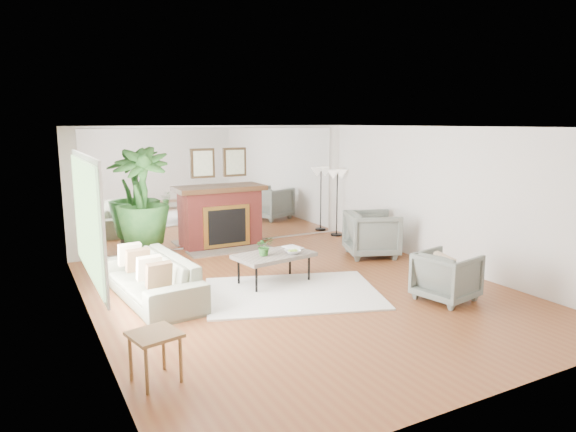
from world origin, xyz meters
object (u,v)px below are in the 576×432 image
coffee_table (274,256)px  floor_lamp (337,180)px  fireplace (223,216)px  side_table (155,341)px  potted_ficus (142,201)px  armchair_back (372,234)px  sofa (152,278)px  armchair_front (447,276)px

coffee_table → floor_lamp: size_ratio=0.88×
coffee_table → fireplace: bearing=86.4°
floor_lamp → fireplace: bearing=176.6°
fireplace → side_table: 5.63m
fireplace → side_table: (-2.65, -4.96, -0.23)m
potted_ficus → coffee_table: bearing=-59.0°
coffee_table → armchair_back: armchair_back is taller
coffee_table → side_table: size_ratio=2.45×
sofa → side_table: sofa is taller
fireplace → armchair_front: 4.87m
armchair_back → coffee_table: bearing=126.0°
armchair_back → floor_lamp: 2.09m
side_table → potted_ficus: 4.95m
potted_ficus → side_table: bearing=-101.5°
armchair_front → sofa: bearing=50.0°
coffee_table → armchair_back: bearing=14.8°
floor_lamp → armchair_front: bearing=-102.9°
armchair_front → fireplace: bearing=9.0°
side_table → fireplace: bearing=61.9°
fireplace → floor_lamp: 2.78m
armchair_back → potted_ficus: bearing=86.0°
sofa → armchair_front: armchair_front is taller
armchair_back → side_table: bearing=142.0°
floor_lamp → armchair_back: bearing=-102.7°
potted_ficus → floor_lamp: size_ratio=1.40×
coffee_table → armchair_back: size_ratio=1.38×
armchair_front → side_table: 4.36m
fireplace → potted_ficus: size_ratio=0.97×
armchair_back → potted_ficus: (-3.95, 1.86, 0.69)m
potted_ficus → floor_lamp: (4.37, 0.00, 0.16)m
fireplace → floor_lamp: bearing=-3.4°
fireplace → armchair_back: 3.05m
coffee_table → floor_lamp: (2.87, 2.51, 0.84)m
armchair_front → floor_lamp: floor_lamp is taller
armchair_back → side_table: armchair_back is taller
coffee_table → armchair_front: (1.86, -1.89, -0.09)m
coffee_table → potted_ficus: potted_ficus is taller
armchair_front → floor_lamp: 4.61m
armchair_back → side_table: size_ratio=1.77×
armchair_back → side_table: (-4.93, -2.94, -0.00)m
coffee_table → sofa: sofa is taller
armchair_front → side_table: bearing=83.8°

